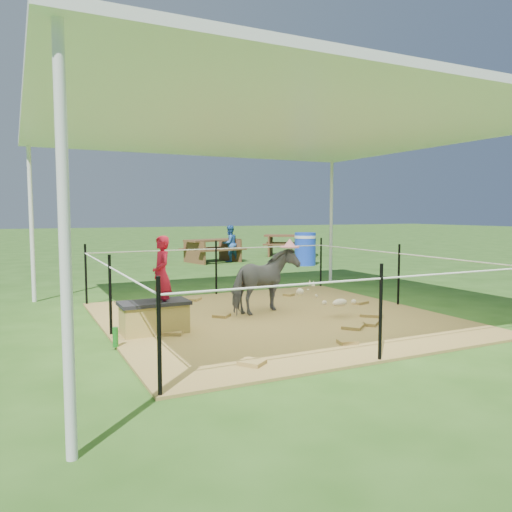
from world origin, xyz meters
name	(u,v)px	position (x,y,z in m)	size (l,w,h in m)	color
ground	(275,319)	(0.00, 0.00, 0.00)	(90.00, 90.00, 0.00)	#2D5919
hay_patch	(275,318)	(0.00, 0.00, 0.01)	(4.60, 4.60, 0.03)	brown
canopy_tent	(275,125)	(0.00, 0.00, 2.69)	(6.30, 6.30, 2.90)	silver
rope_fence	(275,274)	(0.00, 0.00, 0.64)	(4.54, 4.54, 1.00)	black
straw_bale	(154,319)	(-1.76, -0.16, 0.20)	(0.79, 0.39, 0.35)	#A48D3B
dark_cloth	(154,303)	(-1.76, -0.16, 0.40)	(0.84, 0.44, 0.04)	black
woman	(161,266)	(-1.66, -0.16, 0.85)	(0.34, 0.23, 0.94)	red
green_bottle	(115,337)	(-2.31, -0.61, 0.14)	(0.06, 0.06, 0.22)	#186F1D
pony	(265,281)	(0.02, 0.34, 0.50)	(0.51, 1.12, 0.94)	#48484D
pink_hat	(265,244)	(0.02, 0.34, 1.04)	(0.29, 0.29, 0.14)	pink
foal	(340,301)	(0.84, -0.38, 0.26)	(0.83, 0.46, 0.46)	beige
trash_barrel	(305,249)	(4.20, 6.03, 0.47)	(0.60, 0.60, 0.93)	blue
picnic_table_near	(213,251)	(2.13, 7.99, 0.35)	(1.67, 1.20, 0.69)	#543A1D
picnic_table_far	(290,245)	(5.35, 8.90, 0.37)	(1.76, 1.27, 0.73)	#54311D
distant_person	(230,244)	(2.63, 7.86, 0.56)	(0.54, 0.42, 1.12)	#2F65B0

